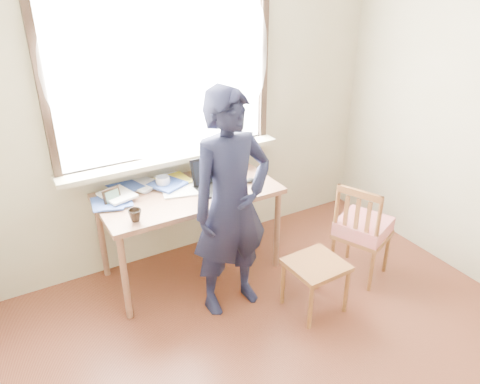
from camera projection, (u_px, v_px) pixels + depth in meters
room_shell at (339, 133)px, 2.22m from camera, size 3.52×4.02×2.61m
desk at (189, 200)px, 3.68m from camera, size 1.39×0.70×0.75m
laptop at (215, 180)px, 3.69m from camera, size 0.34×0.28×0.23m
mug_white at (163, 182)px, 3.69m from camera, size 0.16×0.16×0.09m
mug_dark at (135, 215)px, 3.22m from camera, size 0.11×0.11×0.09m
mouse at (250, 180)px, 3.78m from camera, size 0.09×0.06×0.03m
desk_clutter at (143, 189)px, 3.62m from camera, size 0.84×0.54×0.05m
book_a at (130, 189)px, 3.64m from camera, size 0.33×0.37×0.03m
book_b at (215, 172)px, 3.95m from camera, size 0.29×0.29×0.02m
picture_frame at (112, 197)px, 3.44m from camera, size 0.14×0.06×0.11m
work_chair at (316, 270)px, 3.41m from camera, size 0.41×0.39×0.40m
side_chair at (362, 228)px, 3.73m from camera, size 0.50×0.51×0.84m
person at (231, 205)px, 3.25m from camera, size 0.62×0.42×1.67m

